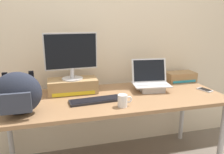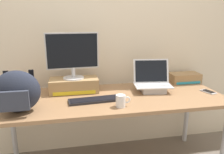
# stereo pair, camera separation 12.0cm
# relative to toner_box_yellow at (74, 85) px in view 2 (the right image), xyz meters

# --- Properties ---
(back_wall) EXTENTS (7.00, 0.10, 2.60)m
(back_wall) POSITION_rel_toner_box_yellow_xyz_m (0.33, 0.28, 0.50)
(back_wall) COLOR beige
(back_wall) RESTS_ON ground
(desk) EXTENTS (2.01, 0.76, 0.74)m
(desk) POSITION_rel_toner_box_yellow_xyz_m (0.33, -0.20, -0.13)
(desk) COLOR #99704C
(desk) RESTS_ON ground
(toner_box_yellow) EXTENTS (0.45, 0.22, 0.13)m
(toner_box_yellow) POSITION_rel_toner_box_yellow_xyz_m (0.00, 0.00, 0.00)
(toner_box_yellow) COLOR #A88456
(toner_box_yellow) RESTS_ON desk
(desktop_monitor) EXTENTS (0.48, 0.19, 0.43)m
(desktop_monitor) POSITION_rel_toner_box_yellow_xyz_m (0.00, -0.00, 0.29)
(desktop_monitor) COLOR silver
(desktop_monitor) RESTS_ON toner_box_yellow
(open_laptop) EXTENTS (0.37, 0.28, 0.29)m
(open_laptop) POSITION_rel_toner_box_yellow_xyz_m (0.74, -0.12, -0.00)
(open_laptop) COLOR #ADADB2
(open_laptop) RESTS_ON desk
(external_keyboard) EXTENTS (0.45, 0.16, 0.02)m
(external_keyboard) POSITION_rel_toner_box_yellow_xyz_m (0.16, -0.29, -0.05)
(external_keyboard) COLOR black
(external_keyboard) RESTS_ON desk
(messenger_backpack) EXTENTS (0.34, 0.25, 0.31)m
(messenger_backpack) POSITION_rel_toner_box_yellow_xyz_m (-0.42, -0.40, 0.09)
(messenger_backpack) COLOR #232838
(messenger_backpack) RESTS_ON desk
(coffee_mug) EXTENTS (0.12, 0.08, 0.10)m
(coffee_mug) POSITION_rel_toner_box_yellow_xyz_m (0.35, -0.45, -0.02)
(coffee_mug) COLOR silver
(coffee_mug) RESTS_ON desk
(cell_phone) EXTENTS (0.11, 0.16, 0.01)m
(cell_phone) POSITION_rel_toner_box_yellow_xyz_m (1.24, -0.26, -0.06)
(cell_phone) COLOR silver
(cell_phone) RESTS_ON desk
(plush_toy) EXTENTS (0.09, 0.09, 0.09)m
(plush_toy) POSITION_rel_toner_box_yellow_xyz_m (-0.55, 0.11, -0.02)
(plush_toy) COLOR #CC7099
(plush_toy) RESTS_ON desk
(toner_box_cyan) EXTENTS (0.32, 0.18, 0.10)m
(toner_box_cyan) POSITION_rel_toner_box_yellow_xyz_m (1.19, 0.10, -0.01)
(toner_box_cyan) COLOR #9E7A51
(toner_box_cyan) RESTS_ON desk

